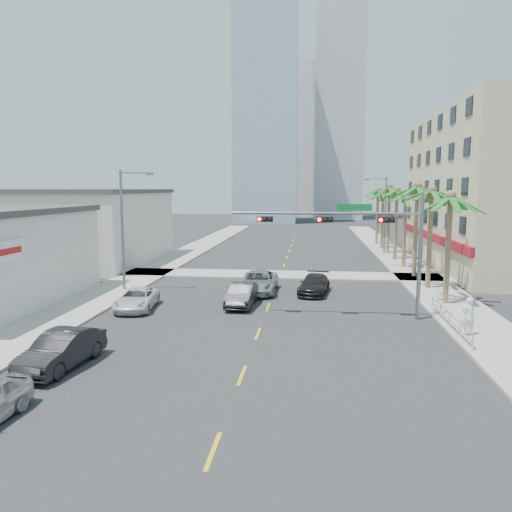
{
  "coord_description": "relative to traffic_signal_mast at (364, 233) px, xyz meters",
  "views": [
    {
      "loc": [
        2.79,
        -21.47,
        7.61
      ],
      "look_at": [
        -0.65,
        8.9,
        3.5
      ],
      "focal_mm": 35.0,
      "sensor_mm": 36.0,
      "label": 1
    }
  ],
  "objects": [
    {
      "name": "palm_tree_4",
      "position": [
        5.82,
        24.85,
        2.37
      ],
      "size": [
        4.8,
        4.8,
        8.16
      ],
      "color": "brown",
      "rests_on": "ground"
    },
    {
      "name": "traffic_signal_mast",
      "position": [
        0.0,
        0.0,
        0.0
      ],
      "size": [
        11.12,
        0.54,
        7.2
      ],
      "color": "slate",
      "rests_on": "ground"
    },
    {
      "name": "tower_far_center",
      "position": [
        -8.78,
        117.05,
        15.94
      ],
      "size": [
        16.0,
        16.0,
        42.0
      ],
      "primitive_type": "cube",
      "color": "#ADADB2",
      "rests_on": "ground"
    },
    {
      "name": "ground",
      "position": [
        -5.78,
        -7.95,
        -5.06
      ],
      "size": [
        260.0,
        260.0,
        0.0
      ],
      "primitive_type": "plane",
      "color": "#262628",
      "rests_on": "ground"
    },
    {
      "name": "palm_tree_3",
      "position": [
        5.82,
        19.65,
        2.02
      ],
      "size": [
        4.8,
        4.8,
        7.8
      ],
      "color": "brown",
      "rests_on": "ground"
    },
    {
      "name": "palm_tree_6",
      "position": [
        5.82,
        35.25,
        2.02
      ],
      "size": [
        4.8,
        4.8,
        7.8
      ],
      "color": "brown",
      "rests_on": "ground"
    },
    {
      "name": "palm_tree_7",
      "position": [
        5.82,
        40.45,
        2.37
      ],
      "size": [
        4.8,
        4.8,
        8.16
      ],
      "color": "brown",
      "rests_on": "ground"
    },
    {
      "name": "guardrail",
      "position": [
        4.52,
        -1.95,
        -4.39
      ],
      "size": [
        0.08,
        8.08,
        1.0
      ],
      "color": "silver",
      "rests_on": "ground"
    },
    {
      "name": "car_lane_right",
      "position": [
        -2.81,
        6.65,
        -4.37
      ],
      "size": [
        2.58,
        5.0,
        1.39
      ],
      "primitive_type": "imported",
      "rotation": [
        0.0,
        0.0,
        -0.14
      ],
      "color": "black",
      "rests_on": "ground"
    },
    {
      "name": "sidewalk_left",
      "position": [
        -17.78,
        12.05,
        -4.99
      ],
      "size": [
        4.0,
        120.0,
        0.15
      ],
      "primitive_type": "cube",
      "color": "gray",
      "rests_on": "ground"
    },
    {
      "name": "palm_tree_2",
      "position": [
        5.82,
        14.45,
        2.72
      ],
      "size": [
        4.8,
        4.8,
        8.52
      ],
      "color": "brown",
      "rests_on": "ground"
    },
    {
      "name": "sidewalk_cross",
      "position": [
        -5.78,
        14.05,
        -4.99
      ],
      "size": [
        80.0,
        4.0,
        0.15
      ],
      "primitive_type": "cube",
      "color": "gray",
      "rests_on": "ground"
    },
    {
      "name": "palm_tree_0",
      "position": [
        5.82,
        4.05,
        2.02
      ],
      "size": [
        4.8,
        4.8,
        7.8
      ],
      "color": "brown",
      "rests_on": "ground"
    },
    {
      "name": "sidewalk_right",
      "position": [
        6.22,
        12.05,
        -4.99
      ],
      "size": [
        4.0,
        120.0,
        0.15
      ],
      "primitive_type": "cube",
      "color": "gray",
      "rests_on": "ground"
    },
    {
      "name": "car_parked_far",
      "position": [
        -14.05,
        0.6,
        -4.4
      ],
      "size": [
        2.66,
        4.95,
        1.32
      ],
      "primitive_type": "imported",
      "rotation": [
        0.0,
        0.0,
        0.1
      ],
      "color": "silver",
      "rests_on": "ground"
    },
    {
      "name": "palm_tree_5",
      "position": [
        5.82,
        30.05,
        2.72
      ],
      "size": [
        4.8,
        4.8,
        8.52
      ],
      "color": "brown",
      "rests_on": "ground"
    },
    {
      "name": "streetlight_right",
      "position": [
        5.21,
        30.05,
        -0.0
      ],
      "size": [
        2.55,
        0.25,
        9.0
      ],
      "color": "slate",
      "rests_on": "ground"
    },
    {
      "name": "car_parked_mid",
      "position": [
        -13.58,
        -9.91,
        -4.28
      ],
      "size": [
        2.17,
        4.91,
        1.57
      ],
      "primitive_type": "imported",
      "rotation": [
        0.0,
        0.0,
        -0.11
      ],
      "color": "black",
      "rests_on": "ground"
    },
    {
      "name": "tower_far_left",
      "position": [
        -13.78,
        87.05,
        18.94
      ],
      "size": [
        14.0,
        14.0,
        48.0
      ],
      "primitive_type": "cube",
      "color": "#99B2C6",
      "rests_on": "ground"
    },
    {
      "name": "car_lane_center",
      "position": [
        -6.91,
        6.65,
        -4.28
      ],
      "size": [
        2.63,
        5.65,
        1.57
      ],
      "primitive_type": "imported",
      "rotation": [
        0.0,
        0.0,
        -0.0
      ],
      "color": "#B1B1B6",
      "rests_on": "ground"
    },
    {
      "name": "streetlight_left",
      "position": [
        -16.78,
        6.05,
        -0.0
      ],
      "size": [
        2.55,
        0.25,
        9.0
      ],
      "color": "slate",
      "rests_on": "ground"
    },
    {
      "name": "pedestrian",
      "position": [
        5.05,
        -3.4,
        -3.92
      ],
      "size": [
        0.8,
        0.61,
        1.98
      ],
      "primitive_type": "imported",
      "rotation": [
        0.0,
        0.0,
        3.34
      ],
      "color": "white",
      "rests_on": "sidewalk_right"
    },
    {
      "name": "palm_tree_1",
      "position": [
        5.82,
        9.25,
        2.37
      ],
      "size": [
        4.8,
        4.8,
        8.16
      ],
      "color": "brown",
      "rests_on": "ground"
    },
    {
      "name": "building_right",
      "position": [
        16.21,
        22.05,
        2.43
      ],
      "size": [
        15.25,
        28.0,
        15.0
      ],
      "color": "#CAB68E",
      "rests_on": "ground"
    },
    {
      "name": "building_left_far",
      "position": [
        -25.28,
        20.05,
        -1.46
      ],
      "size": [
        11.0,
        18.0,
        7.2
      ],
      "primitive_type": "cube",
      "color": "beige",
      "rests_on": "ground"
    },
    {
      "name": "car_lane_left",
      "position": [
        -7.53,
        2.25,
        -4.32
      ],
      "size": [
        1.73,
        4.56,
        1.49
      ],
      "primitive_type": "imported",
      "rotation": [
        0.0,
        0.0,
        -0.03
      ],
      "color": "black",
      "rests_on": "ground"
    },
    {
      "name": "tower_far_right",
      "position": [
        3.22,
        102.05,
        24.94
      ],
      "size": [
        12.0,
        12.0,
        60.0
      ],
      "primitive_type": "cube",
      "color": "#ADADB2",
      "rests_on": "ground"
    }
  ]
}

